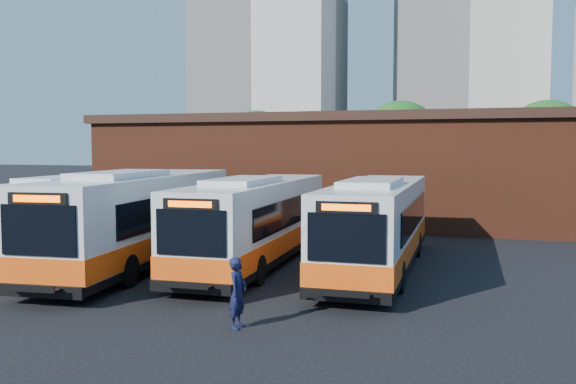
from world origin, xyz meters
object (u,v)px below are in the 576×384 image
(bus_mideast, at_px, (256,224))
(transit_worker, at_px, (238,293))
(bus_east, at_px, (378,228))
(bus_west, at_px, (86,218))
(bus_midwest, at_px, (141,222))

(bus_mideast, distance_m, transit_worker, 8.30)
(bus_mideast, xyz_separation_m, bus_east, (4.61, 0.33, 0.00))
(transit_worker, bearing_deg, bus_mideast, 16.84)
(bus_mideast, relative_size, transit_worker, 7.05)
(bus_west, bearing_deg, bus_mideast, -2.19)
(transit_worker, bearing_deg, bus_east, -15.03)
(bus_west, distance_m, transit_worker, 12.67)
(bus_midwest, relative_size, bus_east, 1.08)
(bus_west, xyz_separation_m, bus_midwest, (3.32, -1.28, 0.13))
(transit_worker, bearing_deg, bus_midwest, 45.20)
(bus_west, height_order, bus_midwest, bus_midwest)
(bus_west, relative_size, bus_midwest, 0.92)
(bus_east, distance_m, transit_worker, 8.57)
(bus_west, distance_m, bus_east, 12.16)
(bus_mideast, distance_m, bus_east, 4.63)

